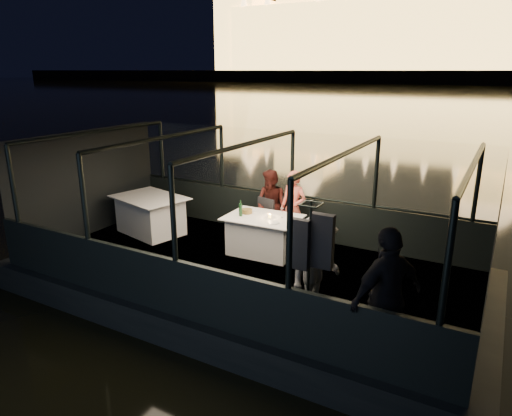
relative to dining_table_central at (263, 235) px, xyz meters
The scene contains 28 objects.
river_water 79.24m from the dining_table_central, 89.97° to the left, with size 500.00×500.00×0.00m, color black.
boat_hull 1.17m from the dining_table_central, 86.61° to the right, with size 8.60×4.40×1.00m, color black.
boat_deck 0.86m from the dining_table_central, 86.61° to the right, with size 8.00×4.00×0.04m, color black.
gunwale_port 1.24m from the dining_table_central, 87.92° to the left, with size 8.00×0.08×0.90m, color black.
gunwale_starboard 2.76m from the dining_table_central, 89.07° to the right, with size 8.00×0.08×0.90m, color black.
cabin_glass_port 1.74m from the dining_table_central, 87.92° to the left, with size 8.00×0.02×1.40m, color #99B2B2, non-canonical shape.
cabin_glass_starboard 3.02m from the dining_table_central, 89.07° to the right, with size 8.00×0.02×1.40m, color #99B2B2, non-canonical shape.
cabin_roof_glass 2.06m from the dining_table_central, 86.61° to the right, with size 8.00×4.00×0.02m, color #99B2B2, non-canonical shape.
end_wall_fore 4.10m from the dining_table_central, 169.10° to the right, with size 0.02×4.00×2.30m, color black, non-canonical shape.
end_wall_aft 4.19m from the dining_table_central, 10.66° to the right, with size 0.02×4.00×2.30m, color black, non-canonical shape.
canopy_ribs 1.08m from the dining_table_central, 86.61° to the right, with size 8.00×4.00×2.30m, color black, non-canonical shape.
embankment 209.24m from the dining_table_central, 89.99° to the left, with size 400.00×140.00×6.00m, color #423D33.
dining_table_central is the anchor object (origin of this frame).
dining_table_aft 2.77m from the dining_table_central, behind, with size 1.59×1.15×0.85m, color silver.
chair_port_left 0.53m from the dining_table_central, 121.40° to the left, with size 0.44×0.44×0.94m, color black.
chair_port_right 0.67m from the dining_table_central, 71.58° to the left, with size 0.45×0.45×0.96m, color black.
coat_stand 2.78m from the dining_table_central, 48.22° to the right, with size 0.52×0.41×1.86m, color black, non-canonical shape.
person_woman_coral 0.88m from the dining_table_central, 66.72° to the left, with size 0.57×0.38×1.58m, color #E76854.
person_man_maroon 0.90m from the dining_table_central, 105.72° to the left, with size 0.73×0.57×1.53m, color #3C1410.
passenger_stripe 2.55m from the dining_table_central, 43.59° to the right, with size 1.01×0.57×1.56m, color silver.
passenger_dark 3.87m from the dining_table_central, 38.80° to the right, with size 1.06×0.44×1.80m, color black.
wine_bottle 0.69m from the dining_table_central, 158.80° to the right, with size 0.07×0.07×0.32m, color #15391A.
bread_basket 0.58m from the dining_table_central, behind, with size 0.22×0.22×0.09m, color brown.
amber_candle 0.44m from the dining_table_central, ahead, with size 0.05×0.05×0.08m, color yellow.
plate_near 0.57m from the dining_table_central, 33.23° to the right, with size 0.23×0.23×0.01m, color white.
plate_far 0.60m from the dining_table_central, 148.59° to the left, with size 0.22×0.22×0.01m, color white.
wine_glass_white 0.65m from the dining_table_central, 158.88° to the right, with size 0.07×0.07×0.20m, color silver, non-canonical shape.
wine_glass_red 0.60m from the dining_table_central, 22.88° to the left, with size 0.06×0.06×0.19m, color white, non-canonical shape.
Camera 1 is at (3.97, -6.76, 4.03)m, focal length 32.00 mm.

